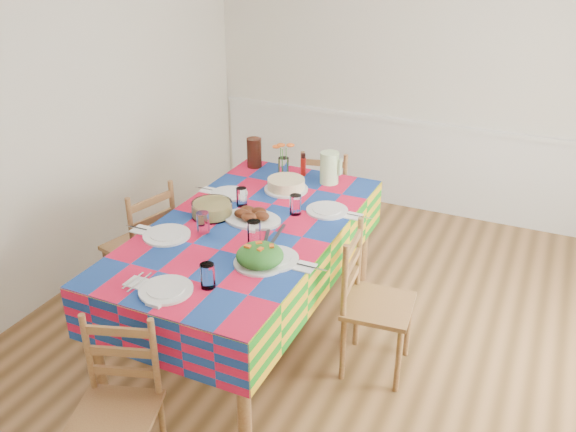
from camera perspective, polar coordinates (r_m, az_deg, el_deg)
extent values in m
cube|color=brown|center=(4.33, 4.51, -12.54)|extent=(4.50, 5.00, 0.04)
cube|color=beige|center=(5.98, 13.76, 12.56)|extent=(4.50, 0.04, 2.70)
cube|color=beige|center=(4.84, -21.17, 8.41)|extent=(0.04, 5.00, 2.70)
cube|color=white|center=(6.04, 13.21, 8.33)|extent=(4.41, 0.06, 0.04)
cube|color=white|center=(6.21, 12.82, 4.42)|extent=(4.41, 0.03, 0.90)
cylinder|color=brown|center=(3.85, -17.56, -11.65)|extent=(0.08, 0.08, 0.81)
cylinder|color=brown|center=(3.37, -4.18, -16.57)|extent=(0.08, 0.08, 0.81)
cylinder|color=brown|center=(5.24, -3.25, 0.32)|extent=(0.08, 0.08, 0.81)
cylinder|color=brown|center=(4.90, 7.10, -1.81)|extent=(0.08, 0.08, 0.81)
cube|color=brown|center=(4.05, -3.77, -1.23)|extent=(1.13, 2.14, 0.04)
cube|color=red|center=(4.04, -3.78, -0.92)|extent=(1.17, 2.19, 0.01)
cube|color=red|center=(4.40, -10.47, -1.46)|extent=(0.01, 2.19, 0.34)
cube|color=red|center=(3.91, 3.93, -4.83)|extent=(0.01, 2.19, 0.34)
cube|color=red|center=(3.36, -12.70, -11.33)|extent=(1.17, 0.01, 0.34)
cube|color=red|center=(5.00, 2.20, 2.51)|extent=(1.17, 0.01, 0.34)
cylinder|color=silver|center=(3.40, -11.35, -6.80)|extent=(0.30, 0.30, 0.02)
cylinder|color=silver|center=(3.40, -11.36, -6.64)|extent=(0.21, 0.21, 0.01)
cylinder|color=white|center=(3.37, -7.54, -5.57)|extent=(0.08, 0.08, 0.14)
cube|color=white|center=(3.51, -14.00, -6.05)|extent=(0.11, 0.11, 0.01)
cube|color=silver|center=(3.52, -14.29, -5.88)|extent=(0.01, 0.19, 0.00)
cube|color=silver|center=(3.50, -13.72, -6.06)|extent=(0.01, 0.22, 0.00)
cylinder|color=silver|center=(3.96, -11.27, -1.77)|extent=(0.30, 0.30, 0.02)
cylinder|color=silver|center=(3.96, -11.29, -1.62)|extent=(0.21, 0.21, 0.01)
cylinder|color=white|center=(3.93, -7.96, -0.66)|extent=(0.09, 0.09, 0.15)
cube|color=white|center=(4.08, -13.59, -1.25)|extent=(0.11, 0.11, 0.01)
cube|color=silver|center=(4.09, -13.84, -1.12)|extent=(0.19, 0.01, 0.00)
cube|color=silver|center=(4.06, -13.34, -1.24)|extent=(0.22, 0.01, 0.00)
cylinder|color=silver|center=(4.49, -5.54, 2.08)|extent=(0.27, 0.27, 0.01)
cylinder|color=silver|center=(4.48, -5.54, 2.20)|extent=(0.19, 0.19, 0.01)
cylinder|color=white|center=(4.29, -4.38, 1.81)|extent=(0.08, 0.08, 0.13)
cube|color=white|center=(4.58, -7.52, 2.42)|extent=(0.10, 0.10, 0.01)
cube|color=silver|center=(4.59, -7.74, 2.52)|extent=(0.17, 0.01, 0.00)
cube|color=silver|center=(4.57, -7.31, 2.44)|extent=(0.20, 0.01, 0.00)
cylinder|color=silver|center=(3.63, -1.44, -4.01)|extent=(0.31, 0.31, 0.02)
cylinder|color=silver|center=(3.62, -1.44, -3.85)|extent=(0.22, 0.22, 0.01)
cylinder|color=white|center=(3.78, -3.20, -1.54)|extent=(0.09, 0.09, 0.15)
cube|color=white|center=(3.55, 1.59, -4.78)|extent=(0.12, 0.12, 0.01)
cube|color=silver|center=(3.56, 1.25, -4.62)|extent=(0.20, 0.01, 0.00)
cube|color=silver|center=(3.54, 1.94, -4.78)|extent=(0.23, 0.01, 0.00)
cylinder|color=silver|center=(4.22, 3.68, 0.53)|extent=(0.29, 0.29, 0.02)
cylinder|color=silver|center=(4.22, 3.68, 0.66)|extent=(0.20, 0.20, 0.01)
cylinder|color=white|center=(4.15, 0.70, 1.06)|extent=(0.08, 0.08, 0.14)
cube|color=white|center=(4.17, 6.16, -0.01)|extent=(0.11, 0.11, 0.01)
cube|color=silver|center=(4.17, 5.88, 0.11)|extent=(0.18, 0.01, 0.00)
cube|color=silver|center=(4.16, 6.44, 0.00)|extent=(0.22, 0.01, 0.00)
ellipsoid|color=silver|center=(4.09, -3.38, -0.30)|extent=(0.41, 0.29, 0.02)
ellipsoid|color=black|center=(4.04, -2.49, 0.01)|extent=(0.11, 0.09, 0.06)
ellipsoid|color=black|center=(4.10, -2.74, 0.41)|extent=(0.11, 0.09, 0.06)
ellipsoid|color=black|center=(4.13, -3.80, 0.53)|extent=(0.11, 0.09, 0.06)
ellipsoid|color=black|center=(4.08, -4.34, 0.23)|extent=(0.11, 0.09, 0.06)
ellipsoid|color=black|center=(4.03, -3.67, -0.12)|extent=(0.11, 0.09, 0.06)
cylinder|color=silver|center=(3.59, -2.63, -4.38)|extent=(0.31, 0.31, 0.01)
ellipsoid|color=#124815|center=(3.57, -2.65, -3.70)|extent=(0.28, 0.28, 0.13)
cube|color=#D95312|center=(3.54, -3.80, -2.84)|extent=(0.04, 0.03, 0.01)
cube|color=#D95312|center=(3.57, -2.74, -2.54)|extent=(0.04, 0.04, 0.01)
cube|color=#D95312|center=(3.50, -2.60, -3.12)|extent=(0.03, 0.04, 0.01)
cube|color=#D95312|center=(3.54, -1.54, -2.81)|extent=(0.04, 0.04, 0.01)
cylinder|color=white|center=(4.17, -7.13, 0.66)|extent=(0.28, 0.28, 0.10)
cylinder|color=#D4C570|center=(4.17, -7.13, 0.65)|extent=(0.25, 0.25, 0.08)
cylinder|color=silver|center=(4.54, -0.18, 2.53)|extent=(0.33, 0.33, 0.02)
cylinder|color=tan|center=(4.53, -0.18, 3.05)|extent=(0.28, 0.28, 0.08)
cube|color=black|center=(3.88, -1.99, -1.89)|extent=(0.14, 0.33, 0.01)
cube|color=black|center=(3.88, -1.09, -1.91)|extent=(0.07, 0.34, 0.01)
cylinder|color=white|center=(4.79, -0.42, 4.65)|extent=(0.08, 0.08, 0.14)
cylinder|color=#317E2A|center=(4.78, -0.69, 5.25)|extent=(0.01, 0.01, 0.20)
ellipsoid|color=#D95312|center=(4.76, -1.09, 6.51)|extent=(0.07, 0.07, 0.02)
cylinder|color=#317E2A|center=(4.78, -0.17, 5.22)|extent=(0.01, 0.01, 0.20)
ellipsoid|color=#D95312|center=(4.74, 0.22, 6.65)|extent=(0.07, 0.07, 0.02)
cylinder|color=#317E2A|center=(4.76, -0.52, 5.14)|extent=(0.01, 0.01, 0.20)
ellipsoid|color=#D95312|center=(4.68, -0.67, 6.66)|extent=(0.07, 0.07, 0.02)
cylinder|color=#B8170E|center=(4.78, 1.43, 4.84)|extent=(0.04, 0.04, 0.18)
cylinder|color=#C2E5A2|center=(4.64, 3.90, 4.52)|extent=(0.14, 0.14, 0.24)
cylinder|color=black|center=(4.95, -3.18, 5.94)|extent=(0.12, 0.12, 0.24)
cube|color=silver|center=(3.30, -12.50, -8.11)|extent=(0.09, 0.03, 0.02)
cylinder|color=brown|center=(3.64, -17.18, -18.01)|extent=(0.04, 0.04, 0.44)
cylinder|color=brown|center=(3.53, -11.63, -18.89)|extent=(0.04, 0.04, 0.44)
cube|color=brown|center=(3.31, -15.92, -17.52)|extent=(0.51, 0.50, 0.03)
cylinder|color=brown|center=(3.35, -18.17, -12.17)|extent=(0.04, 0.04, 0.49)
cylinder|color=brown|center=(3.23, -12.33, -12.94)|extent=(0.04, 0.04, 0.49)
cube|color=brown|center=(3.34, -15.11, -13.87)|extent=(0.34, 0.13, 0.05)
cube|color=brown|center=(3.27, -15.37, -12.16)|extent=(0.34, 0.13, 0.05)
cube|color=brown|center=(3.19, -15.64, -10.37)|extent=(0.34, 0.13, 0.05)
cylinder|color=brown|center=(5.61, 5.55, 0.05)|extent=(0.04, 0.04, 0.45)
cylinder|color=brown|center=(5.66, 1.95, 0.38)|extent=(0.04, 0.04, 0.45)
cylinder|color=brown|center=(5.31, 5.13, -1.52)|extent=(0.04, 0.04, 0.45)
cylinder|color=brown|center=(5.36, 1.33, -1.17)|extent=(0.04, 0.04, 0.45)
cube|color=brown|center=(5.38, 3.56, 1.73)|extent=(0.50, 0.48, 0.03)
cylinder|color=brown|center=(5.10, 5.32, 3.12)|extent=(0.04, 0.04, 0.50)
cylinder|color=brown|center=(5.15, 1.36, 3.45)|extent=(0.04, 0.04, 0.50)
cube|color=brown|center=(5.16, 3.31, 2.27)|extent=(0.35, 0.10, 0.05)
cube|color=brown|center=(5.11, 3.34, 3.60)|extent=(0.35, 0.10, 0.05)
cube|color=brown|center=(5.06, 3.38, 4.95)|extent=(0.35, 0.10, 0.05)
cylinder|color=brown|center=(5.02, -13.01, -3.78)|extent=(0.04, 0.04, 0.47)
cylinder|color=brown|center=(4.83, -16.46, -5.47)|extent=(0.04, 0.04, 0.47)
cylinder|color=brown|center=(4.77, -10.29, -5.16)|extent=(0.04, 0.04, 0.47)
cylinder|color=brown|center=(4.58, -13.81, -7.01)|extent=(0.04, 0.04, 0.47)
cube|color=brown|center=(4.67, -13.71, -2.69)|extent=(0.51, 0.53, 0.03)
cylinder|color=brown|center=(4.53, -10.70, 0.18)|extent=(0.04, 0.04, 0.52)
cylinder|color=brown|center=(4.33, -14.42, -1.53)|extent=(0.04, 0.04, 0.52)
cube|color=brown|center=(4.47, -12.39, -1.85)|extent=(0.11, 0.37, 0.05)
cube|color=brown|center=(4.41, -12.55, -0.29)|extent=(0.11, 0.37, 0.05)
cube|color=brown|center=(4.35, -12.73, 1.31)|extent=(0.11, 0.37, 0.05)
cylinder|color=brown|center=(3.91, 10.27, -13.22)|extent=(0.04, 0.04, 0.46)
cylinder|color=brown|center=(4.20, 11.17, -10.12)|extent=(0.04, 0.04, 0.46)
cylinder|color=brown|center=(3.95, 5.15, -12.30)|extent=(0.04, 0.04, 0.46)
cylinder|color=brown|center=(4.24, 6.44, -9.31)|extent=(0.04, 0.04, 0.46)
cube|color=brown|center=(3.93, 8.50, -8.31)|extent=(0.45, 0.47, 0.03)
cylinder|color=brown|center=(3.67, 5.30, -6.26)|extent=(0.04, 0.04, 0.52)
cylinder|color=brown|center=(3.98, 6.64, -3.53)|extent=(0.04, 0.04, 0.52)
cube|color=brown|center=(3.88, 5.93, -6.15)|extent=(0.06, 0.37, 0.05)
cube|color=brown|center=(3.81, 6.02, -4.44)|extent=(0.06, 0.37, 0.05)
cube|color=brown|center=(3.74, 6.12, -2.68)|extent=(0.06, 0.37, 0.05)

